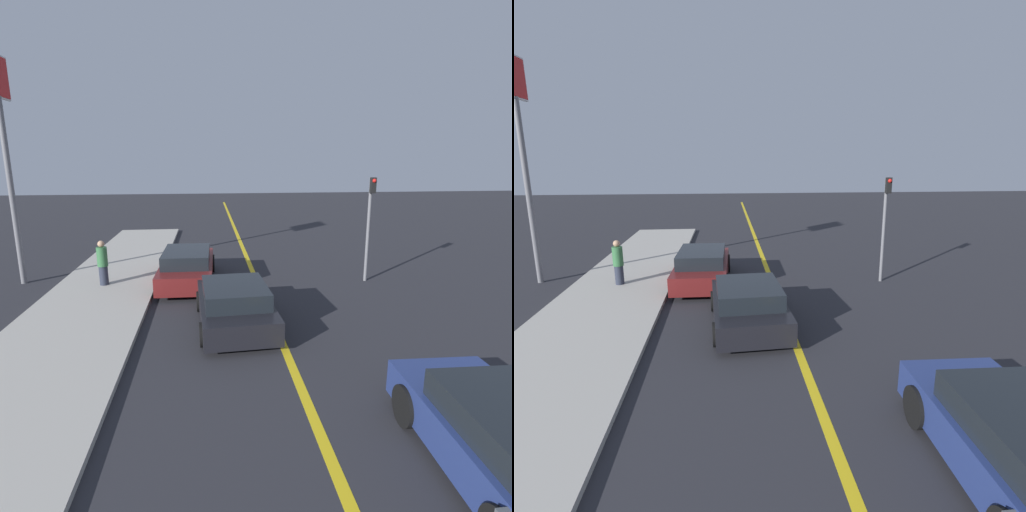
# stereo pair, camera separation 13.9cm
# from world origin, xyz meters

# --- Properties ---
(road_center_line) EXTENTS (0.20, 60.00, 0.01)m
(road_center_line) POSITION_xyz_m (0.00, 18.00, 0.00)
(road_center_line) COLOR gold
(road_center_line) RESTS_ON ground_plane
(sidewalk_left) EXTENTS (3.49, 30.06, 0.13)m
(sidewalk_left) POSITION_xyz_m (-5.41, 15.03, 0.07)
(sidewalk_left) COLOR #ADA89E
(sidewalk_left) RESTS_ON ground_plane
(car_ahead_center) EXTENTS (2.00, 4.06, 1.25)m
(car_ahead_center) POSITION_xyz_m (2.29, 8.63, 0.62)
(car_ahead_center) COLOR navy
(car_ahead_center) RESTS_ON ground_plane
(car_far_distant) EXTENTS (2.17, 3.96, 1.22)m
(car_far_distant) POSITION_xyz_m (-1.10, 14.56, 0.59)
(car_far_distant) COLOR black
(car_far_distant) RESTS_ON ground_plane
(car_parked_left_lot) EXTENTS (2.04, 4.54, 1.28)m
(car_parked_left_lot) POSITION_xyz_m (-2.56, 18.67, 0.63)
(car_parked_left_lot) COLOR maroon
(car_parked_left_lot) RESTS_ON ground_plane
(pedestrian_far_standing) EXTENTS (0.36, 0.36, 1.59)m
(pedestrian_far_standing) POSITION_xyz_m (-5.47, 18.38, 0.93)
(pedestrian_far_standing) COLOR #282D3D
(pedestrian_far_standing) RESTS_ON sidewalk_left
(traffic_light) EXTENTS (0.18, 0.40, 3.85)m
(traffic_light) POSITION_xyz_m (4.08, 18.11, 2.37)
(traffic_light) COLOR slate
(traffic_light) RESTS_ON ground_plane
(roadside_sign) EXTENTS (0.20, 1.70, 7.88)m
(roadside_sign) POSITION_xyz_m (-8.59, 19.36, 5.74)
(roadside_sign) COLOR slate
(roadside_sign) RESTS_ON ground_plane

